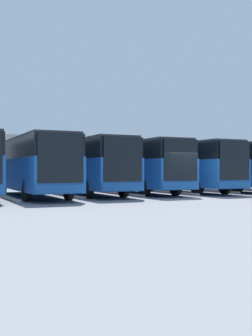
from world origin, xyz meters
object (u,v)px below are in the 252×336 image
Objects in this scene: bus_2 at (180,165)px; bus_0 at (246,166)px; bus_4 at (84,165)px; bus_1 at (216,166)px; bus_3 at (134,165)px; bus_5 at (32,164)px.

bus_0 is at bearing -169.66° from bus_2.
bus_2 is at bearing -179.68° from bus_4.
bus_2 is at bearing 10.34° from bus_0.
bus_0 is at bearing -168.20° from bus_1.
bus_2 and bus_3 have the same top height.
bus_1 is 10.62m from bus_4.
bus_1 and bus_3 have the same top height.
bus_4 is (10.62, -0.39, 0.00)m from bus_1.
bus_3 and bus_4 have the same top height.
bus_2 is 1.00× the size of bus_5.
bus_5 is (3.54, 0.54, 0.00)m from bus_4.
bus_3 is (3.54, -0.47, 0.00)m from bus_2.
bus_5 is at bearing 4.86° from bus_2.
bus_0 and bus_4 have the same top height.
bus_3 is at bearing 6.13° from bus_0.
bus_4 is at bearing 5.33° from bus_0.
bus_3 and bus_5 have the same top height.
bus_1 is at bearing 11.80° from bus_0.
bus_0 and bus_1 have the same top height.
bus_2 is at bearing 177.72° from bus_3.
bus_1 is 7.08m from bus_3.
bus_5 is (10.62, -0.08, 0.00)m from bus_2.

